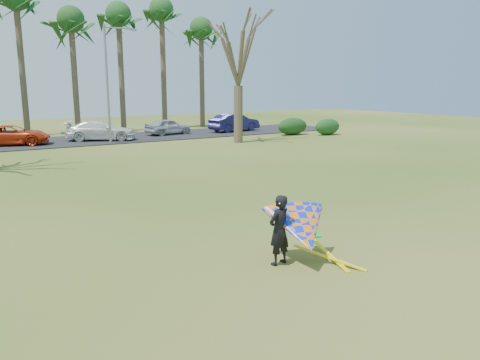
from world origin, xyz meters
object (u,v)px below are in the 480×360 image
kite_flyer (300,228)px  car_4 (168,127)px  streetlight (109,79)px  car_3 (101,130)px  bare_tree_right (238,47)px  car_2 (12,135)px  car_5 (234,122)px

kite_flyer → car_4: bearing=72.1°
streetlight → car_3: size_ratio=1.64×
bare_tree_right → car_2: size_ratio=1.94×
bare_tree_right → car_5: 9.61m
car_5 → bare_tree_right: bearing=141.4°
bare_tree_right → car_4: size_ratio=2.41×
car_2 → car_3: 5.87m
car_4 → car_3: bearing=91.5°
car_2 → kite_flyer: size_ratio=1.99×
car_2 → car_4: size_ratio=1.24×
streetlight → car_4: (5.61, 3.22, -3.75)m
car_4 → bare_tree_right: bearing=-172.0°
bare_tree_right → car_3: bearing=142.6°
kite_flyer → car_2: bearing=95.8°
streetlight → car_5: bearing=13.1°
bare_tree_right → car_3: (-8.02, 6.12, -5.80)m
bare_tree_right → kite_flyer: size_ratio=3.86×
streetlight → car_4: bearing=29.9°
car_3 → car_4: 5.88m
car_4 → kite_flyer: (-8.90, -27.54, 0.13)m
bare_tree_right → car_2: bearing=154.8°
kite_flyer → car_5: bearing=61.1°
car_4 → kite_flyer: bearing=152.9°
car_3 → kite_flyer: size_ratio=2.05×
bare_tree_right → car_5: (3.81, 6.70, -5.74)m
car_5 → car_4: bearing=76.2°
streetlight → car_4: 7.48m
bare_tree_right → kite_flyer: bearing=-118.7°
car_2 → car_4: car_2 is taller
car_2 → bare_tree_right: bearing=-96.7°
car_2 → car_5: 17.68m
streetlight → kite_flyer: (-3.29, -24.32, -3.62)m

